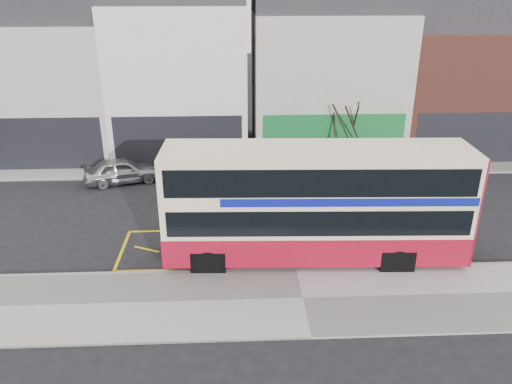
{
  "coord_description": "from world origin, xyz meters",
  "views": [
    {
      "loc": [
        -2.29,
        -16.67,
        10.38
      ],
      "look_at": [
        -1.43,
        2.0,
        2.33
      ],
      "focal_mm": 35.0,
      "sensor_mm": 36.0,
      "label": 1
    }
  ],
  "objects_px": {
    "bus_stop_post": "(206,233)",
    "car_grey": "(228,173)",
    "car_white": "(384,171)",
    "street_tree_right": "(345,111)",
    "car_silver": "(122,170)",
    "double_decker_bus": "(316,203)"
  },
  "relations": [
    {
      "from": "car_silver",
      "to": "car_grey",
      "type": "relative_size",
      "value": 1.05
    },
    {
      "from": "car_silver",
      "to": "street_tree_right",
      "type": "xyz_separation_m",
      "value": [
        12.47,
        1.65,
        2.73
      ]
    },
    {
      "from": "car_silver",
      "to": "car_white",
      "type": "height_order",
      "value": "car_white"
    },
    {
      "from": "double_decker_bus",
      "to": "bus_stop_post",
      "type": "height_order",
      "value": "double_decker_bus"
    },
    {
      "from": "bus_stop_post",
      "to": "car_grey",
      "type": "relative_size",
      "value": 0.69
    },
    {
      "from": "car_white",
      "to": "bus_stop_post",
      "type": "bearing_deg",
      "value": 121.16
    },
    {
      "from": "car_grey",
      "to": "car_white",
      "type": "bearing_deg",
      "value": -81.92
    },
    {
      "from": "car_grey",
      "to": "street_tree_right",
      "type": "xyz_separation_m",
      "value": [
        6.71,
        2.23,
        2.79
      ]
    },
    {
      "from": "car_grey",
      "to": "street_tree_right",
      "type": "height_order",
      "value": "street_tree_right"
    },
    {
      "from": "bus_stop_post",
      "to": "car_silver",
      "type": "relative_size",
      "value": 0.65
    },
    {
      "from": "double_decker_bus",
      "to": "car_silver",
      "type": "distance_m",
      "value": 12.71
    },
    {
      "from": "car_silver",
      "to": "car_grey",
      "type": "bearing_deg",
      "value": -111.58
    },
    {
      "from": "car_white",
      "to": "car_grey",
      "type": "bearing_deg",
      "value": 75.83
    },
    {
      "from": "car_grey",
      "to": "street_tree_right",
      "type": "bearing_deg",
      "value": -61.53
    },
    {
      "from": "street_tree_right",
      "to": "bus_stop_post",
      "type": "bearing_deg",
      "value": -123.52
    },
    {
      "from": "bus_stop_post",
      "to": "street_tree_right",
      "type": "distance_m",
      "value": 13.52
    },
    {
      "from": "car_grey",
      "to": "car_white",
      "type": "xyz_separation_m",
      "value": [
        8.48,
        -0.3,
        0.1
      ]
    },
    {
      "from": "car_silver",
      "to": "bus_stop_post",
      "type": "bearing_deg",
      "value": -167.85
    },
    {
      "from": "double_decker_bus",
      "to": "bus_stop_post",
      "type": "xyz_separation_m",
      "value": [
        -4.19,
        -0.99,
        -0.67
      ]
    },
    {
      "from": "car_white",
      "to": "street_tree_right",
      "type": "relative_size",
      "value": 1.01
    },
    {
      "from": "bus_stop_post",
      "to": "car_grey",
      "type": "xyz_separation_m",
      "value": [
        0.7,
        8.95,
        -1.13
      ]
    },
    {
      "from": "bus_stop_post",
      "to": "car_grey",
      "type": "bearing_deg",
      "value": 87.54
    }
  ]
}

